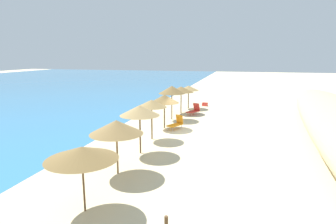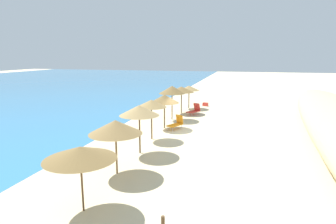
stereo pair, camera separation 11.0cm
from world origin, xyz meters
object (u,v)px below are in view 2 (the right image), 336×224
at_px(beach_umbrella_6, 181,89).
at_px(cooler_box, 205,104).
at_px(beach_umbrella_1, 115,127).
at_px(beach_umbrella_3, 151,104).
at_px(beach_umbrella_0, 80,153).
at_px(beach_umbrella_7, 189,88).
at_px(beach_umbrella_2, 139,110).
at_px(lounge_chair_1, 176,123).
at_px(beach_umbrella_5, 172,90).
at_px(beach_umbrella_4, 164,99).
at_px(lounge_chair_0, 194,110).

xyz_separation_m(beach_umbrella_6, cooler_box, (4.57, -1.73, -2.13)).
xyz_separation_m(beach_umbrella_1, beach_umbrella_3, (5.89, 0.20, 0.13)).
distance_m(beach_umbrella_0, beach_umbrella_6, 18.43).
height_order(beach_umbrella_1, beach_umbrella_7, beach_umbrella_1).
distance_m(beach_umbrella_1, beach_umbrella_2, 3.05).
bearing_deg(beach_umbrella_0, lounge_chair_1, -2.42).
height_order(beach_umbrella_3, cooler_box, beach_umbrella_3).
bearing_deg(beach_umbrella_1, cooler_box, -4.46).
bearing_deg(beach_umbrella_0, beach_umbrella_5, 2.35).
relative_size(beach_umbrella_6, beach_umbrella_7, 1.08).
relative_size(beach_umbrella_3, beach_umbrella_4, 1.03).
height_order(beach_umbrella_1, lounge_chair_1, beach_umbrella_1).
relative_size(beach_umbrella_4, beach_umbrella_5, 0.88).
xyz_separation_m(beach_umbrella_4, beach_umbrella_6, (6.06, 0.01, 0.03)).
bearing_deg(beach_umbrella_3, beach_umbrella_6, -0.02).
bearing_deg(beach_umbrella_5, beach_umbrella_0, -177.65).
xyz_separation_m(beach_umbrella_3, lounge_chair_0, (8.75, -1.35, -1.99)).
xyz_separation_m(beach_umbrella_2, beach_umbrella_4, (5.93, 0.21, -0.22)).
height_order(beach_umbrella_4, lounge_chair_1, beach_umbrella_4).
distance_m(beach_umbrella_6, cooler_box, 5.33).
bearing_deg(beach_umbrella_2, lounge_chair_0, -5.53).
relative_size(beach_umbrella_4, lounge_chair_1, 1.79).
relative_size(beach_umbrella_1, beach_umbrella_4, 1.00).
distance_m(beach_umbrella_6, lounge_chair_1, 6.53).
height_order(beach_umbrella_3, lounge_chair_1, beach_umbrella_3).
distance_m(beach_umbrella_5, cooler_box, 8.14).
relative_size(beach_umbrella_2, beach_umbrella_5, 0.95).
bearing_deg(beach_umbrella_3, beach_umbrella_0, -177.17).
height_order(beach_umbrella_3, beach_umbrella_5, beach_umbrella_5).
relative_size(beach_umbrella_0, lounge_chair_1, 1.77).
distance_m(beach_umbrella_7, lounge_chair_1, 9.03).
xyz_separation_m(beach_umbrella_0, beach_umbrella_2, (6.43, 0.23, 0.30)).
xyz_separation_m(beach_umbrella_0, lounge_chair_0, (18.03, -0.89, -1.77)).
xyz_separation_m(lounge_chair_1, cooler_box, (10.75, -0.75, -0.28)).
relative_size(beach_umbrella_5, beach_umbrella_6, 1.14).
height_order(beach_umbrella_2, beach_umbrella_5, beach_umbrella_5).
distance_m(beach_umbrella_2, beach_umbrella_7, 14.65).
bearing_deg(beach_umbrella_7, lounge_chair_0, -159.80).
bearing_deg(beach_umbrella_0, beach_umbrella_6, 1.42).
bearing_deg(beach_umbrella_5, beach_umbrella_2, -177.45).
bearing_deg(beach_umbrella_5, beach_umbrella_1, -178.22).
distance_m(beach_umbrella_0, beach_umbrella_7, 21.08).
distance_m(beach_umbrella_7, lounge_chair_0, 3.68).
xyz_separation_m(beach_umbrella_0, cooler_box, (22.99, -1.27, -2.02)).
bearing_deg(beach_umbrella_4, beach_umbrella_3, 179.74).
xyz_separation_m(beach_umbrella_2, beach_umbrella_7, (14.65, 0.00, -0.35)).
bearing_deg(beach_umbrella_5, beach_umbrella_3, -178.38).
bearing_deg(beach_umbrella_5, beach_umbrella_7, -4.07).
bearing_deg(beach_umbrella_4, beach_umbrella_6, 0.09).
bearing_deg(beach_umbrella_0, beach_umbrella_1, 4.36).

